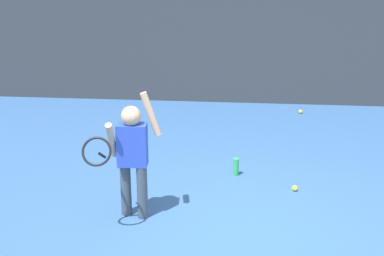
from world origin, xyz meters
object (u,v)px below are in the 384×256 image
Objects in this scene: tennis_player at (131,152)px; tennis_ball_4 at (301,112)px; tennis_ball_2 at (295,188)px; water_bottle at (236,167)px.

tennis_player reaches higher than tennis_ball_4.
tennis_ball_4 is at bearing 83.04° from tennis_ball_2.
tennis_player reaches higher than water_bottle.
tennis_player is at bearing -132.60° from water_bottle.
tennis_player is 20.46× the size of tennis_ball_2.
tennis_ball_4 is (2.11, 3.76, -0.69)m from tennis_player.
tennis_player is 1.68m from water_bottle.
water_bottle reaches higher than tennis_ball_2.
water_bottle is at bearing 44.62° from tennis_player.
tennis_ball_4 is (0.37, 3.00, 0.00)m from tennis_ball_2.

